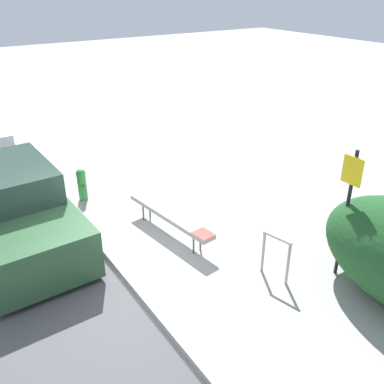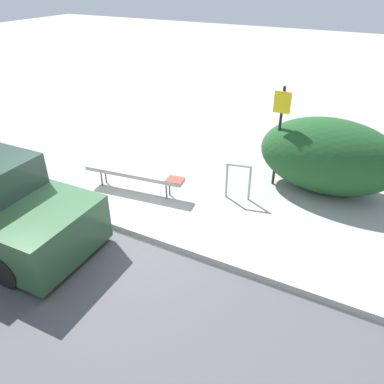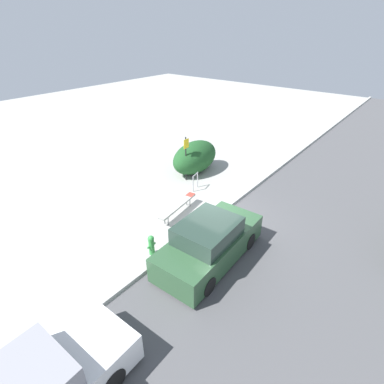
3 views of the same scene
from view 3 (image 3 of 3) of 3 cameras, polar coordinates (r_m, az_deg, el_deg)
ground_plane at (r=12.32m, az=3.74°, el=-5.35°), size 60.00×60.00×0.00m
road_strip at (r=10.94m, az=27.08°, el=-14.36°), size 60.00×10.00×0.01m
curb at (r=12.29m, az=3.75°, el=-5.10°), size 60.00×0.20×0.13m
bench at (r=12.44m, az=-2.69°, el=-2.61°), size 2.37×0.60×0.49m
bike_rack at (r=14.29m, az=0.64°, el=2.27°), size 0.55×0.17×0.83m
sign_post at (r=14.84m, az=-1.15°, el=7.08°), size 0.36×0.08×2.30m
fire_hydrant at (r=10.50m, az=-7.75°, el=-9.86°), size 0.36×0.22×0.77m
shrub_hedge at (r=15.99m, az=0.58°, el=6.64°), size 3.02×1.64×1.68m
parked_car_near at (r=10.03m, az=3.36°, el=-9.64°), size 4.24×1.89×1.56m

